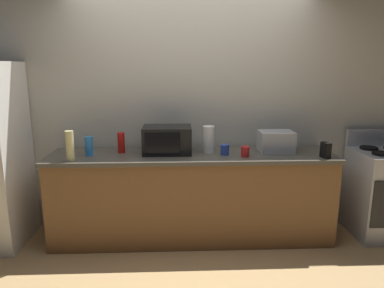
{
  "coord_description": "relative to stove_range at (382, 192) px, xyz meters",
  "views": [
    {
      "loc": [
        -0.15,
        -3.05,
        1.76
      ],
      "look_at": [
        0.0,
        0.4,
        1.0
      ],
      "focal_mm": 33.35,
      "sensor_mm": 36.0,
      "label": 1
    }
  ],
  "objects": [
    {
      "name": "ground_plane",
      "position": [
        -2.0,
        -0.4,
        -0.46
      ],
      "size": [
        8.0,
        8.0,
        0.0
      ],
      "primitive_type": "plane",
      "color": "tan"
    },
    {
      "name": "back_wall",
      "position": [
        -2.0,
        0.41,
        0.89
      ],
      "size": [
        6.4,
        0.1,
        2.7
      ],
      "primitive_type": "cube",
      "color": "beige",
      "rests_on": "ground_plane"
    },
    {
      "name": "counter_run",
      "position": [
        -2.0,
        0.0,
        -0.01
      ],
      "size": [
        2.84,
        0.64,
        0.9
      ],
      "color": "brown",
      "rests_on": "ground_plane"
    },
    {
      "name": "stove_range",
      "position": [
        0.0,
        0.0,
        0.0
      ],
      "size": [
        0.6,
        0.61,
        1.08
      ],
      "color": "#B7BABF",
      "rests_on": "ground_plane"
    },
    {
      "name": "microwave",
      "position": [
        -2.25,
        0.05,
        0.57
      ],
      "size": [
        0.48,
        0.35,
        0.27
      ],
      "color": "black",
      "rests_on": "counter_run"
    },
    {
      "name": "toaster_oven",
      "position": [
        -1.14,
        0.06,
        0.54
      ],
      "size": [
        0.34,
        0.26,
        0.21
      ],
      "primitive_type": "cube",
      "color": "#B7BABF",
      "rests_on": "counter_run"
    },
    {
      "name": "paper_towel_roll",
      "position": [
        -1.83,
        0.05,
        0.57
      ],
      "size": [
        0.12,
        0.12,
        0.27
      ],
      "primitive_type": "cylinder",
      "color": "white",
      "rests_on": "counter_run"
    },
    {
      "name": "cordless_phone",
      "position": [
        -0.74,
        -0.21,
        0.51
      ],
      "size": [
        0.07,
        0.12,
        0.15
      ],
      "primitive_type": "cube",
      "rotation": [
        0.0,
        0.0,
        0.24
      ],
      "color": "black",
      "rests_on": "counter_run"
    },
    {
      "name": "bottle_vinegar",
      "position": [
        -3.13,
        -0.22,
        0.58
      ],
      "size": [
        0.08,
        0.08,
        0.28
      ],
      "primitive_type": "cylinder",
      "color": "beige",
      "rests_on": "counter_run"
    },
    {
      "name": "bottle_hot_sauce",
      "position": [
        -2.71,
        0.08,
        0.54
      ],
      "size": [
        0.07,
        0.07,
        0.21
      ],
      "primitive_type": "cylinder",
      "color": "red",
      "rests_on": "counter_run"
    },
    {
      "name": "bottle_spray_cleaner",
      "position": [
        -3.01,
        -0.03,
        0.53
      ],
      "size": [
        0.08,
        0.08,
        0.19
      ],
      "primitive_type": "cylinder",
      "color": "#338CE5",
      "rests_on": "counter_run"
    },
    {
      "name": "mug_blue",
      "position": [
        -1.68,
        -0.05,
        0.49
      ],
      "size": [
        0.09,
        0.09,
        0.1
      ],
      "primitive_type": "cylinder",
      "color": "#2D4CB2",
      "rests_on": "counter_run"
    },
    {
      "name": "mug_red",
      "position": [
        -1.49,
        -0.13,
        0.49
      ],
      "size": [
        0.08,
        0.08,
        0.1
      ],
      "primitive_type": "cylinder",
      "color": "red",
      "rests_on": "counter_run"
    }
  ]
}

